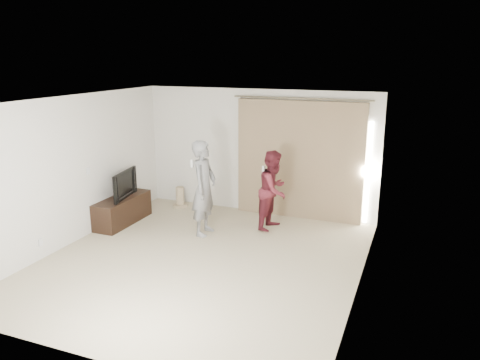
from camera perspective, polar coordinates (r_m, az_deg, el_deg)
name	(u,v)px	position (r m, az deg, el deg)	size (l,w,h in m)	color
floor	(202,261)	(7.79, -4.67, -9.79)	(5.50, 5.50, 0.00)	#BEAF8F
wall_back	(258,152)	(9.81, 2.23, 3.46)	(5.00, 0.04, 2.60)	silver
wall_left	(72,171)	(8.72, -19.80, 1.09)	(0.04, 5.50, 2.60)	silver
ceiling	(198,101)	(7.11, -5.12, 9.61)	(5.00, 5.50, 0.01)	white
curtain	(300,160)	(9.51, 7.29, 2.38)	(2.80, 0.11, 2.46)	#8E7757
tv_console	(123,210)	(9.64, -14.13, -3.58)	(0.48, 1.38, 0.53)	black
tv	(121,184)	(9.49, -14.33, -0.50)	(0.95, 0.12, 0.55)	black
scratching_post	(180,199)	(10.46, -7.32, -2.27)	(0.33, 0.33, 0.44)	#C5B287
person_man	(204,188)	(8.64, -4.42, -0.99)	(0.46, 0.67, 1.78)	slate
person_woman	(274,190)	(8.95, 4.13, -1.22)	(0.69, 0.82, 1.53)	maroon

